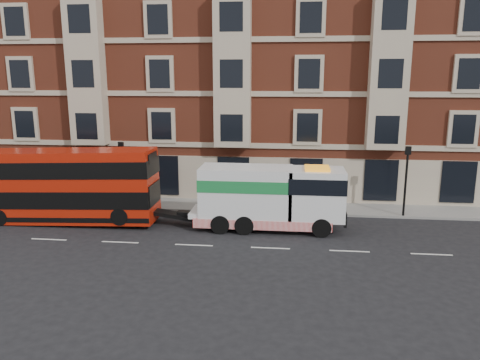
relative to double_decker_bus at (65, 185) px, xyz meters
name	(u,v)px	position (x,y,z in m)	size (l,w,h in m)	color
ground	(194,245)	(8.39, -3.10, -2.33)	(120.00, 120.00, 0.00)	black
sidewalk	(217,205)	(8.39, 4.40, -2.26)	(90.00, 3.00, 0.15)	slate
victorian_terrace	(236,58)	(8.89, 11.90, 7.74)	(45.00, 12.00, 20.40)	brown
lamp_post_west	(122,170)	(2.39, 3.10, 0.35)	(0.35, 0.15, 4.35)	black
lamp_post_east	(406,176)	(20.39, 3.10, 0.35)	(0.35, 0.15, 4.35)	black
double_decker_bus	(65,185)	(0.00, 0.00, 0.00)	(10.87, 2.49, 4.40)	#AE1A09
tow_truck	(267,197)	(12.06, 0.00, -0.41)	(8.70, 2.57, 3.62)	silver
pedestrian	(71,189)	(-1.77, 4.23, -1.33)	(0.62, 0.41, 1.69)	#1C2339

